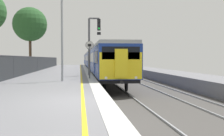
{
  "coord_description": "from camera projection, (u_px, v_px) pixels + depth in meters",
  "views": [
    {
      "loc": [
        -0.44,
        -9.61,
        1.47
      ],
      "look_at": [
        1.6,
        7.74,
        0.86
      ],
      "focal_mm": 43.68,
      "sensor_mm": 36.0,
      "label": 1
    }
  ],
  "objects": [
    {
      "name": "background_tree_right",
      "position": [
        29.0,
        25.0,
        36.46
      ],
      "size": [
        4.54,
        4.54,
        8.34
      ],
      "color": "#473323",
      "rests_on": "ground"
    },
    {
      "name": "commuter_train_at_platform",
      "position": [
        94.0,
        60.0,
        48.31
      ],
      "size": [
        2.83,
        63.63,
        3.81
      ],
      "color": "navy",
      "rests_on": "ground"
    },
    {
      "name": "signal_gantry",
      "position": [
        92.0,
        39.0,
        23.7
      ],
      "size": [
        1.1,
        0.24,
        5.03
      ],
      "color": "#47474C",
      "rests_on": "ground"
    },
    {
      "name": "speed_limit_sign",
      "position": [
        89.0,
        55.0,
        20.04
      ],
      "size": [
        0.59,
        0.08,
        2.75
      ],
      "color": "#59595B",
      "rests_on": "ground"
    },
    {
      "name": "ground",
      "position": [
        165.0,
        115.0,
        9.97
      ],
      "size": [
        17.4,
        110.0,
        1.21
      ],
      "color": "slate"
    },
    {
      "name": "platform_lamp_mid",
      "position": [
        62.0,
        31.0,
        17.65
      ],
      "size": [
        2.0,
        0.2,
        5.57
      ],
      "color": "#93999E",
      "rests_on": "ground"
    }
  ]
}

